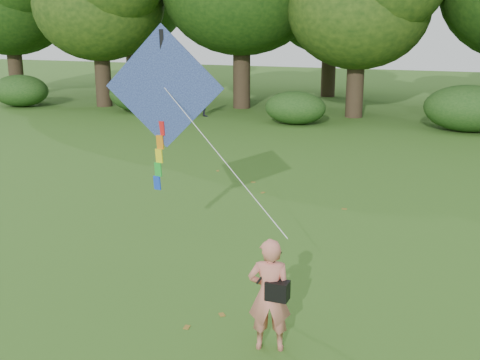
% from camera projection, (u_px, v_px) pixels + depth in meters
% --- Properties ---
extents(ground, '(100.00, 100.00, 0.00)m').
position_uv_depth(ground, '(235.00, 307.00, 9.39)').
color(ground, '#265114').
rests_on(ground, ground).
extents(man_kite_flyer, '(0.66, 0.52, 1.58)m').
position_uv_depth(man_kite_flyer, '(269.00, 295.00, 8.02)').
color(man_kite_flyer, '#D77765').
rests_on(man_kite_flyer, ground).
extents(bystander_left, '(1.05, 0.97, 1.73)m').
position_uv_depth(bystander_left, '(202.00, 98.00, 27.95)').
color(bystander_left, '#272835').
rests_on(bystander_left, ground).
extents(crossbody_bag, '(0.43, 0.20, 0.67)m').
position_uv_depth(crossbody_bag, '(277.00, 290.00, 7.93)').
color(crossbody_bag, black).
rests_on(crossbody_bag, ground).
extents(flying_kite, '(4.18, 2.72, 3.01)m').
position_uv_depth(flying_kite, '(164.00, 90.00, 10.65)').
color(flying_kite, '#23429B').
rests_on(flying_kite, ground).
extents(shrub_band, '(39.15, 3.22, 1.88)m').
position_uv_depth(shrub_band, '(374.00, 107.00, 25.29)').
color(shrub_band, '#264919').
rests_on(shrub_band, ground).
extents(fallen_leaves, '(9.26, 14.37, 0.01)m').
position_uv_depth(fallen_leaves, '(289.00, 238.00, 12.37)').
color(fallen_leaves, olive).
rests_on(fallen_leaves, ground).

